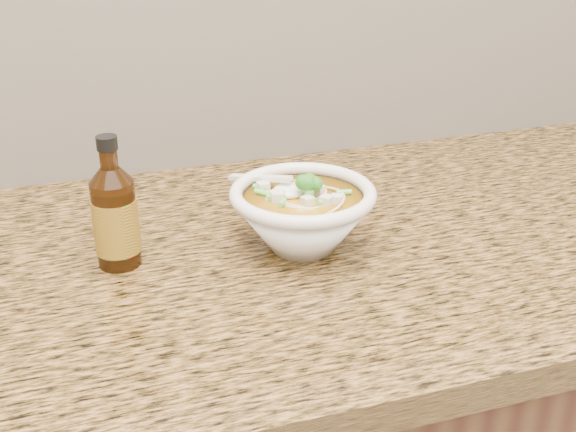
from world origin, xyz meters
name	(u,v)px	position (x,y,z in m)	size (l,w,h in m)	color
counter_slab	(220,264)	(0.00, 1.68, 0.88)	(4.00, 0.68, 0.04)	olive
soup_bowl	(303,217)	(0.11, 1.65, 0.94)	(0.19, 0.20, 0.11)	white
hot_sauce_bottle	(115,218)	(-0.13, 1.68, 0.96)	(0.07, 0.07, 0.17)	#3F1F08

